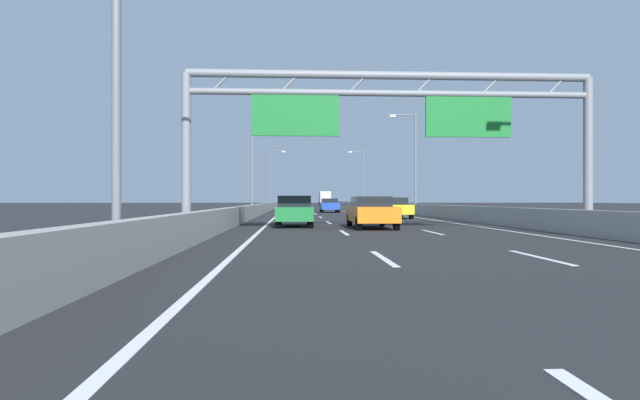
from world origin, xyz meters
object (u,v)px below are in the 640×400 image
streetlamp_left_mid (255,156)px  box_truck (325,198)px  streetlamp_left_far (272,175)px  blue_car (329,205)px  sign_gantry (389,111)px  yellow_car (395,208)px  streetlamp_right_mid (413,157)px  streetlamp_left_near (127,14)px  green_car (294,211)px  orange_car (371,212)px  streetlamp_right_far (362,175)px

streetlamp_left_mid → box_truck: size_ratio=1.10×
streetlamp_left_far → blue_car: bearing=-76.5°
sign_gantry → streetlamp_left_mid: bearing=104.9°
yellow_car → box_truck: 82.16m
streetlamp_right_mid → yellow_car: bearing=-109.3°
streetlamp_left_far → box_truck: (10.83, 34.43, -3.66)m
blue_car → streetlamp_left_mid: bearing=-143.7°
streetlamp_left_near → yellow_car: (10.87, 24.60, -4.64)m
green_car → box_truck: 93.14m
blue_car → box_truck: (3.45, 65.18, 0.98)m
orange_car → yellow_car: 12.78m
blue_car → yellow_car: yellow_car is taller
streetlamp_left_far → streetlamp_right_far: same height
streetlamp_left_near → box_truck: bearing=84.2°
streetlamp_right_far → streetlamp_right_mid: bearing=-90.0°
streetlamp_left_far → streetlamp_left_near: bearing=-90.0°
streetlamp_right_far → green_car: size_ratio=2.27×
streetlamp_left_near → streetlamp_left_far: same height
streetlamp_left_near → yellow_car: bearing=66.2°
yellow_car → streetlamp_left_mid: bearing=133.2°
orange_car → green_car: 3.93m
streetlamp_left_far → orange_car: size_ratio=2.02×
streetlamp_left_near → yellow_car: 27.30m
streetlamp_right_mid → streetlamp_left_mid: bearing=180.0°
sign_gantry → streetlamp_left_near: streetlamp_left_near is taller
streetlamp_right_far → orange_car: streetlamp_right_far is taller
orange_car → streetlamp_left_far: bearing=96.9°
yellow_car → orange_car: bearing=-106.3°
streetlamp_left_far → box_truck: size_ratio=1.10×
streetlamp_left_far → green_car: 58.73m
streetlamp_left_near → box_truck: size_ratio=1.10×
streetlamp_right_far → blue_car: bearing=-103.8°
streetlamp_right_far → yellow_car: bearing=-94.9°
sign_gantry → streetlamp_right_far: (7.55, 63.97, 0.58)m
streetlamp_left_far → yellow_car: 49.17m
streetlamp_left_mid → blue_car: 10.26m
sign_gantry → streetlamp_left_far: 64.40m
sign_gantry → yellow_car: 17.10m
sign_gantry → blue_car: (-0.01, 33.22, -4.06)m
streetlamp_left_mid → blue_car: streetlamp_left_mid is taller
box_truck → streetlamp_right_far: bearing=-83.2°
streetlamp_left_far → box_truck: 36.28m
sign_gantry → blue_car: sign_gantry is taller
streetlamp_left_mid → streetlamp_left_near: bearing=-90.0°
streetlamp_right_far → box_truck: 34.87m
sign_gantry → yellow_car: bearing=77.9°
streetlamp_left_mid → box_truck: bearing=81.3°
box_truck → streetlamp_left_near: bearing=-95.8°
sign_gantry → streetlamp_right_mid: (7.55, 27.81, 0.58)m
box_truck → blue_car: bearing=-93.0°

